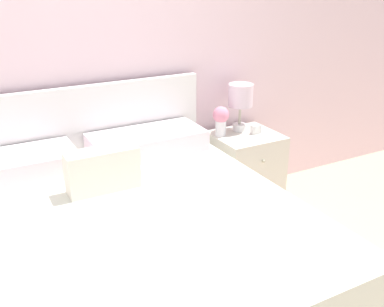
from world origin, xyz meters
TOP-DOWN VIEW (x-y plane):
  - ground_plane at (0.00, 0.00)m, footprint 12.00×12.00m
  - wall_back at (0.00, 0.07)m, footprint 8.00×0.06m
  - bed at (0.00, -0.90)m, footprint 1.83×1.93m
  - nightstand at (1.24, -0.24)m, footprint 0.48×0.47m
  - table_lamp at (1.24, -0.14)m, footprint 0.18×0.18m
  - flower_vase at (1.06, -0.16)m, footprint 0.12×0.12m
  - alarm_clock at (1.31, -0.26)m, footprint 0.07×0.05m

SIDE VIEW (x-z plane):
  - ground_plane at x=0.00m, z-range 0.00..0.00m
  - nightstand at x=1.24m, z-range 0.00..0.60m
  - bed at x=0.00m, z-range -0.20..0.86m
  - alarm_clock at x=1.31m, z-range 0.60..0.67m
  - flower_vase at x=1.06m, z-range 0.62..0.84m
  - table_lamp at x=1.24m, z-range 0.67..1.04m
  - wall_back at x=0.00m, z-range 0.00..2.60m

